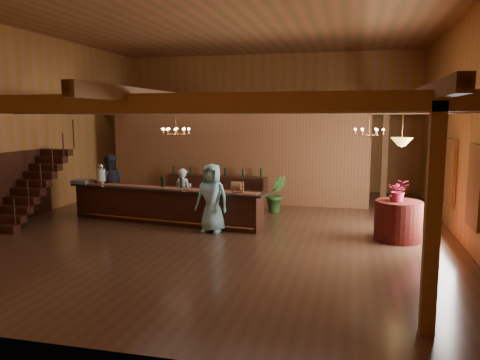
% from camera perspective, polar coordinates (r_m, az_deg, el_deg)
% --- Properties ---
extents(floor, '(14.00, 14.00, 0.00)m').
position_cam_1_polar(floor, '(12.94, -2.16, -5.64)').
color(floor, '#4C2F1D').
rests_on(floor, ground).
extents(ceiling, '(14.00, 14.00, 0.00)m').
position_cam_1_polar(ceiling, '(12.83, -2.30, 19.00)').
color(ceiling, '#9B5C38').
rests_on(ceiling, wall_back).
extents(wall_back, '(12.00, 0.10, 5.50)m').
position_cam_1_polar(wall_back, '(19.42, 3.42, 7.02)').
color(wall_back, '#A5673B').
rests_on(wall_back, floor).
extents(wall_front, '(12.00, 0.10, 5.50)m').
position_cam_1_polar(wall_front, '(6.15, -20.26, 4.97)').
color(wall_front, '#A5673B').
rests_on(wall_front, floor).
extents(wall_left, '(0.10, 14.00, 5.50)m').
position_cam_1_polar(wall_left, '(15.34, -24.47, 6.15)').
color(wall_left, '#A5673B').
rests_on(wall_left, floor).
extents(wall_right, '(0.10, 14.00, 5.50)m').
position_cam_1_polar(wall_right, '(12.39, 25.71, 5.85)').
color(wall_right, '#A5673B').
rests_on(wall_right, floor).
extents(beam_grid, '(11.90, 13.90, 0.39)m').
position_cam_1_polar(beam_grid, '(13.08, -1.63, 8.83)').
color(beam_grid, brown).
rests_on(beam_grid, wall_left).
extents(support_posts, '(9.20, 10.20, 3.20)m').
position_cam_1_polar(support_posts, '(12.19, -2.84, 1.17)').
color(support_posts, brown).
rests_on(support_posts, floor).
extents(partition_wall, '(9.00, 0.18, 3.10)m').
position_cam_1_polar(partition_wall, '(16.16, -0.55, 2.63)').
color(partition_wall, brown).
rests_on(partition_wall, floor).
extents(window_right_front, '(0.12, 1.05, 1.75)m').
position_cam_1_polar(window_right_front, '(10.91, 26.83, -0.70)').
color(window_right_front, white).
rests_on(window_right_front, wall_right).
extents(window_right_back, '(0.12, 1.05, 1.75)m').
position_cam_1_polar(window_right_back, '(13.44, 24.32, 0.89)').
color(window_right_back, white).
rests_on(window_right_back, wall_right).
extents(staircase, '(1.00, 2.80, 2.00)m').
position_cam_1_polar(staircase, '(14.56, -24.16, -0.81)').
color(staircase, '#3F1911').
rests_on(staircase, floor).
extents(backroom_boxes, '(4.10, 0.60, 1.10)m').
position_cam_1_polar(backroom_boxes, '(18.17, 1.62, -0.05)').
color(backroom_boxes, '#3F1911').
rests_on(backroom_boxes, floor).
extents(tasting_bar, '(6.03, 1.56, 1.01)m').
position_cam_1_polar(tasting_bar, '(13.42, -9.14, -3.04)').
color(tasting_bar, '#3F1911').
rests_on(tasting_bar, floor).
extents(beverage_dispenser, '(0.26, 0.26, 0.60)m').
position_cam_1_polar(beverage_dispenser, '(14.57, -16.59, 0.69)').
color(beverage_dispenser, silver).
rests_on(beverage_dispenser, tasting_bar).
extents(glass_rack_tray, '(0.50, 0.50, 0.10)m').
position_cam_1_polar(glass_rack_tray, '(14.92, -18.66, -0.16)').
color(glass_rack_tray, gray).
rests_on(glass_rack_tray, tasting_bar).
extents(raffle_drum, '(0.34, 0.24, 0.30)m').
position_cam_1_polar(raffle_drum, '(12.29, -0.34, -0.77)').
color(raffle_drum, '#A0623A').
rests_on(raffle_drum, tasting_bar).
extents(bar_bottle_0, '(0.07, 0.07, 0.30)m').
position_cam_1_polar(bar_bottle_0, '(13.48, -9.48, -0.23)').
color(bar_bottle_0, black).
rests_on(bar_bottle_0, tasting_bar).
extents(bar_bottle_1, '(0.07, 0.07, 0.30)m').
position_cam_1_polar(bar_bottle_1, '(13.46, -9.31, -0.24)').
color(bar_bottle_1, black).
rests_on(bar_bottle_1, tasting_bar).
extents(bar_bottle_2, '(0.07, 0.07, 0.30)m').
position_cam_1_polar(bar_bottle_2, '(13.18, -7.19, -0.36)').
color(bar_bottle_2, black).
rests_on(bar_bottle_2, tasting_bar).
extents(backbar_shelf, '(3.55, 0.98, 0.99)m').
position_cam_1_polar(backbar_shelf, '(16.08, -2.88, -1.20)').
color(backbar_shelf, '#3F1911').
rests_on(backbar_shelf, floor).
extents(round_table, '(1.12, 1.12, 0.97)m').
position_cam_1_polar(round_table, '(12.01, 18.71, -4.72)').
color(round_table, '#521811').
rests_on(round_table, floor).
extents(chandelier_left, '(0.80, 0.80, 0.77)m').
position_cam_1_polar(chandelier_left, '(13.48, -7.81, 5.95)').
color(chandelier_left, '#C77639').
rests_on(chandelier_left, beam_grid).
extents(chandelier_right, '(0.80, 0.80, 0.78)m').
position_cam_1_polar(chandelier_right, '(13.74, 15.47, 5.74)').
color(chandelier_right, '#C77639').
rests_on(chandelier_right, beam_grid).
extents(pendant_lamp, '(0.52, 0.52, 0.90)m').
position_cam_1_polar(pendant_lamp, '(11.76, 19.12, 4.44)').
color(pendant_lamp, '#C77639').
rests_on(pendant_lamp, beam_grid).
extents(bartender, '(0.62, 0.50, 1.48)m').
position_cam_1_polar(bartender, '(13.97, -6.92, -1.60)').
color(bartender, white).
rests_on(bartender, floor).
extents(staff_second, '(1.14, 1.08, 1.86)m').
position_cam_1_polar(staff_second, '(14.85, -15.63, -0.52)').
color(staff_second, '#242431').
rests_on(staff_second, floor).
extents(guest, '(0.94, 0.67, 1.79)m').
position_cam_1_polar(guest, '(12.15, -3.44, -2.21)').
color(guest, '#92D7E1').
rests_on(guest, floor).
extents(floor_plant, '(0.78, 0.71, 1.16)m').
position_cam_1_polar(floor_plant, '(14.72, 4.42, -1.70)').
color(floor_plant, '#2A561E').
rests_on(floor_plant, floor).
extents(table_flowers, '(0.50, 0.43, 0.54)m').
position_cam_1_polar(table_flowers, '(11.79, 18.79, -1.21)').
color(table_flowers, '#C51C44').
rests_on(table_flowers, round_table).
extents(table_vase, '(0.19, 0.19, 0.31)m').
position_cam_1_polar(table_vase, '(11.99, 18.17, -1.60)').
color(table_vase, '#C77639').
rests_on(table_vase, round_table).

